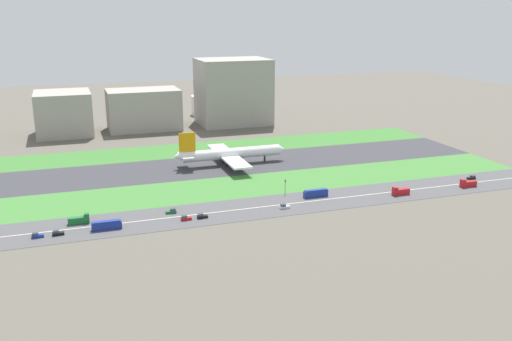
% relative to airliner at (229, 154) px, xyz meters
% --- Properties ---
extents(ground_plane, '(800.00, 800.00, 0.00)m').
position_rel_airliner_xyz_m(ground_plane, '(4.76, -0.00, -6.23)').
color(ground_plane, '#5B564C').
extents(runway, '(280.00, 46.00, 0.10)m').
position_rel_airliner_xyz_m(runway, '(4.76, -0.00, -6.18)').
color(runway, '#38383D').
rests_on(runway, ground_plane).
extents(grass_median_north, '(280.00, 36.00, 0.10)m').
position_rel_airliner_xyz_m(grass_median_north, '(4.76, 41.00, -6.18)').
color(grass_median_north, '#3D7A33').
rests_on(grass_median_north, ground_plane).
extents(grass_median_south, '(280.00, 36.00, 0.10)m').
position_rel_airliner_xyz_m(grass_median_south, '(4.76, -41.00, -6.18)').
color(grass_median_south, '#427F38').
rests_on(grass_median_south, ground_plane).
extents(highway, '(280.00, 28.00, 0.10)m').
position_rel_airliner_xyz_m(highway, '(4.76, -73.00, -6.18)').
color(highway, '#4C4C4F').
rests_on(highway, ground_plane).
extents(highway_centerline, '(266.00, 0.50, 0.01)m').
position_rel_airliner_xyz_m(highway_centerline, '(4.76, -73.00, -6.13)').
color(highway_centerline, silver).
rests_on(highway_centerline, highway).
extents(airliner, '(65.00, 56.00, 19.70)m').
position_rel_airliner_xyz_m(airliner, '(0.00, 0.00, 0.00)').
color(airliner, white).
rests_on(airliner, runway).
extents(car_0, '(4.40, 1.80, 2.00)m').
position_rel_airliner_xyz_m(car_0, '(-98.59, -78.00, -5.31)').
color(car_0, navy).
rests_on(car_0, highway).
extents(car_1, '(4.40, 1.80, 2.00)m').
position_rel_airliner_xyz_m(car_1, '(2.31, -78.00, -5.31)').
color(car_1, silver).
rests_on(car_1, highway).
extents(car_2, '(4.40, 1.80, 2.00)m').
position_rel_airliner_xyz_m(car_2, '(-45.28, -68.00, -5.31)').
color(car_2, '#19662D').
rests_on(car_2, highway).
extents(car_4, '(4.40, 1.80, 2.00)m').
position_rel_airliner_xyz_m(car_4, '(-34.46, -78.00, -5.31)').
color(car_4, black).
rests_on(car_4, highway).
extents(car_6, '(4.40, 1.80, 2.00)m').
position_rel_airliner_xyz_m(car_6, '(-91.18, -78.00, -5.31)').
color(car_6, black).
rests_on(car_6, highway).
extents(truck_0, '(8.40, 2.50, 4.00)m').
position_rel_airliner_xyz_m(truck_0, '(98.70, -78.00, -4.56)').
color(truck_0, '#B2191E').
rests_on(truck_0, highway).
extents(truck_1, '(8.40, 2.50, 4.00)m').
position_rel_airliner_xyz_m(truck_1, '(-82.79, -68.00, -4.56)').
color(truck_1, '#19662D').
rests_on(truck_1, highway).
extents(bus_0, '(11.60, 2.50, 3.50)m').
position_rel_airliner_xyz_m(bus_0, '(21.88, -68.00, -4.41)').
color(bus_0, navy).
rests_on(bus_0, highway).
extents(car_3, '(4.40, 1.80, 2.00)m').
position_rel_airliner_xyz_m(car_3, '(-41.30, -78.00, -5.31)').
color(car_3, '#B2191E').
rests_on(car_3, highway).
extents(bus_1, '(11.60, 2.50, 3.50)m').
position_rel_airliner_xyz_m(bus_1, '(-72.86, -78.00, -4.41)').
color(bus_1, navy).
rests_on(bus_1, highway).
extents(car_5, '(4.40, 1.80, 2.00)m').
position_rel_airliner_xyz_m(car_5, '(109.22, -68.00, -5.31)').
color(car_5, black).
rests_on(car_5, highway).
extents(truck_2, '(8.40, 2.50, 4.00)m').
position_rel_airliner_xyz_m(truck_2, '(60.61, -78.00, -4.56)').
color(truck_2, '#B2191E').
rests_on(truck_2, highway).
extents(traffic_light, '(0.36, 0.50, 7.20)m').
position_rel_airliner_xyz_m(traffic_light, '(9.87, -60.01, -1.94)').
color(traffic_light, '#4C4C51').
rests_on(traffic_light, highway).
extents(terminal_building, '(37.01, 39.08, 29.62)m').
position_rel_airliner_xyz_m(terminal_building, '(-85.24, 114.00, 8.58)').
color(terminal_building, '#9E998E').
rests_on(terminal_building, ground_plane).
extents(hangar_building, '(50.81, 30.96, 28.88)m').
position_rel_airliner_xyz_m(hangar_building, '(-30.40, 114.00, 8.21)').
color(hangar_building, '#9E998E').
rests_on(hangar_building, ground_plane).
extents(office_tower, '(51.97, 39.67, 48.60)m').
position_rel_airliner_xyz_m(office_tower, '(36.98, 114.00, 18.07)').
color(office_tower, '#9E998E').
rests_on(office_tower, ground_plane).
extents(fuel_tank_west, '(25.10, 25.10, 15.50)m').
position_rel_airliner_xyz_m(fuel_tank_west, '(27.29, 159.00, 1.52)').
color(fuel_tank_west, silver).
rests_on(fuel_tank_west, ground_plane).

